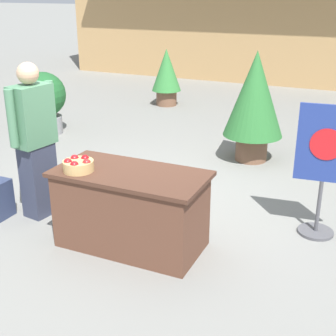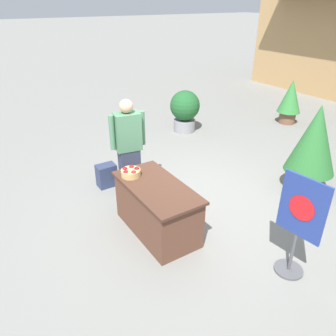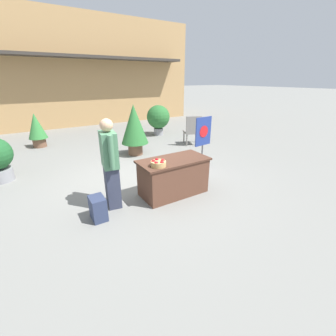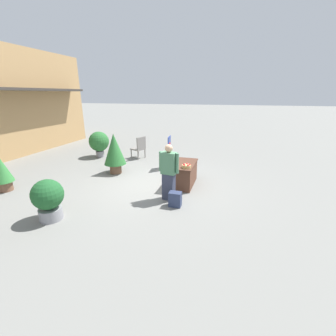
# 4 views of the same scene
# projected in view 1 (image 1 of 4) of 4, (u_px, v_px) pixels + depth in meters

# --- Properties ---
(ground_plane) EXTENTS (120.00, 120.00, 0.00)m
(ground_plane) POSITION_uv_depth(u_px,v_px,m) (146.00, 202.00, 5.51)
(ground_plane) COLOR slate
(display_table) EXTENTS (1.44, 0.72, 0.77)m
(display_table) POSITION_uv_depth(u_px,v_px,m) (131.00, 209.00, 4.45)
(display_table) COLOR brown
(display_table) RESTS_ON ground_plane
(apple_basket) EXTENTS (0.29, 0.29, 0.13)m
(apple_basket) POSITION_uv_depth(u_px,v_px,m) (78.00, 165.00, 4.32)
(apple_basket) COLOR tan
(apple_basket) RESTS_ON display_table
(person_visitor) EXTENTS (0.32, 0.60, 1.67)m
(person_visitor) POSITION_uv_depth(u_px,v_px,m) (35.00, 141.00, 4.92)
(person_visitor) COLOR #33384C
(person_visitor) RESTS_ON ground_plane
(poster_board) EXTENTS (0.56, 0.36, 1.35)m
(poster_board) POSITION_uv_depth(u_px,v_px,m) (324.00, 167.00, 4.54)
(poster_board) COLOR #4C4C51
(poster_board) RESTS_ON ground_plane
(potted_plant_far_right) EXTENTS (0.61, 0.61, 1.18)m
(potted_plant_far_right) POSITION_uv_depth(u_px,v_px,m) (166.00, 74.00, 9.81)
(potted_plant_far_right) COLOR brown
(potted_plant_far_right) RESTS_ON ground_plane
(potted_plant_far_left) EXTENTS (0.75, 0.75, 1.05)m
(potted_plant_far_left) POSITION_uv_depth(u_px,v_px,m) (44.00, 100.00, 7.90)
(potted_plant_far_left) COLOR gray
(potted_plant_far_left) RESTS_ON ground_plane
(potted_plant_near_left) EXTENTS (0.84, 0.84, 1.57)m
(potted_plant_near_left) POSITION_uv_depth(u_px,v_px,m) (255.00, 99.00, 6.52)
(potted_plant_near_left) COLOR brown
(potted_plant_near_left) RESTS_ON ground_plane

